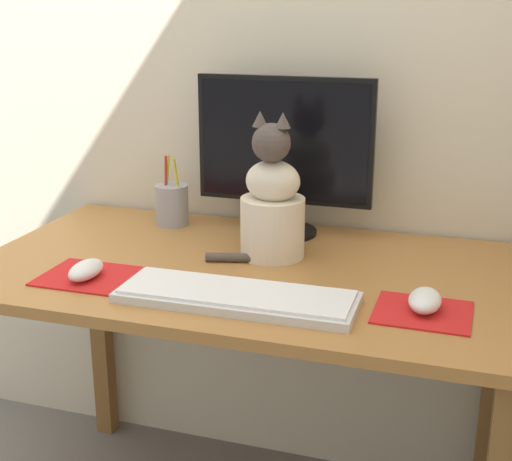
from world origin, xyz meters
TOP-DOWN VIEW (x-y plane):
  - wall_back at (0.00, 0.38)m, footprint 7.00×0.04m
  - desk at (0.00, 0.00)m, footprint 1.20×0.70m
  - monitor at (0.02, 0.25)m, footprint 0.44×0.17m
  - keyboard at (0.05, -0.20)m, footprint 0.47×0.16m
  - mousepad_left at (-0.30, -0.17)m, footprint 0.19×0.17m
  - mousepad_right at (0.40, -0.14)m, footprint 0.18×0.16m
  - computer_mouse_left at (-0.29, -0.19)m, footprint 0.06×0.11m
  - computer_mouse_right at (0.40, -0.14)m, footprint 0.06×0.10m
  - cat at (0.04, 0.08)m, footprint 0.22×0.17m
  - pen_cup at (-0.28, 0.24)m, footprint 0.09×0.09m

SIDE VIEW (x-z plane):
  - desk at x=0.00m, z-range 0.26..0.98m
  - mousepad_right at x=0.40m, z-range 0.72..0.73m
  - mousepad_left at x=-0.30m, z-range 0.72..0.73m
  - keyboard at x=0.05m, z-range 0.72..0.75m
  - computer_mouse_left at x=-0.29m, z-range 0.73..0.76m
  - computer_mouse_right at x=0.40m, z-range 0.73..0.77m
  - pen_cup at x=-0.28m, z-range 0.69..0.87m
  - cat at x=0.04m, z-range 0.68..1.01m
  - monitor at x=0.02m, z-range 0.74..1.13m
  - wall_back at x=0.00m, z-range 0.00..2.50m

